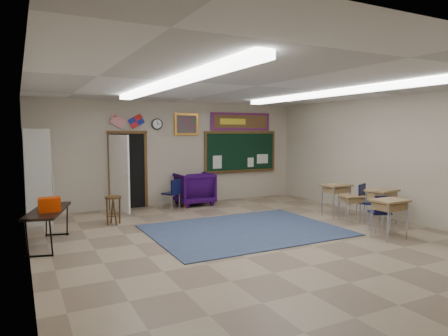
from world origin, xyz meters
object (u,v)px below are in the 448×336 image
wingback_armchair (193,188)px  wooden_stool (113,210)px  student_desk_front_right (336,198)px  folding_table (49,226)px  student_desk_front_left (352,207)px

wingback_armchair → wooden_stool: (-2.63, -1.47, -0.14)m
student_desk_front_right → folding_table: (-6.66, 0.51, -0.08)m
wingback_armchair → student_desk_front_left: bearing=121.1°
student_desk_front_left → student_desk_front_right: 0.75m
folding_table → wingback_armchair: bearing=48.8°
folding_table → wooden_stool: 1.85m
wingback_armchair → folding_table: (-4.07, -2.62, -0.10)m
student_desk_front_left → student_desk_front_right: student_desk_front_right is taller
wingback_armchair → student_desk_front_left: 4.54m
wingback_armchair → student_desk_front_right: (2.58, -3.13, -0.02)m
student_desk_front_right → folding_table: folding_table is taller
wingback_armchair → wooden_stool: size_ratio=1.60×
student_desk_front_right → wooden_stool: size_ratio=1.23×
folding_table → wooden_stool: folding_table is taller
wingback_armchair → folding_table: bearing=32.0°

